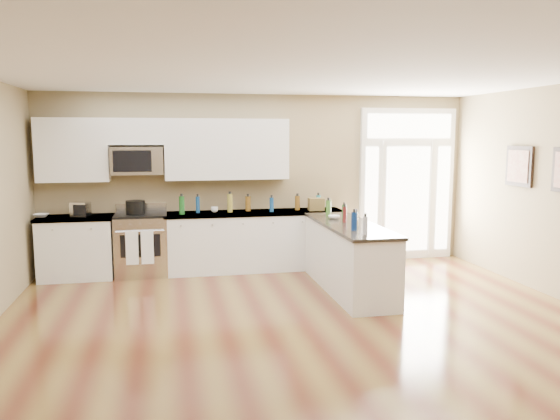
{
  "coord_description": "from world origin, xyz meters",
  "views": [
    {
      "loc": [
        -1.49,
        -4.81,
        2.13
      ],
      "look_at": [
        -0.09,
        2.0,
        1.19
      ],
      "focal_mm": 35.0,
      "sensor_mm": 36.0,
      "label": 1
    }
  ],
  "objects_px": {
    "peninsula_cabinet": "(348,259)",
    "toaster_oven": "(81,209)",
    "kitchen_range": "(142,244)",
    "stockpot": "(136,207)"
  },
  "relations": [
    {
      "from": "peninsula_cabinet",
      "to": "toaster_oven",
      "type": "bearing_deg",
      "value": 158.59
    },
    {
      "from": "peninsula_cabinet",
      "to": "toaster_oven",
      "type": "distance_m",
      "value": 4.04
    },
    {
      "from": "kitchen_range",
      "to": "stockpot",
      "type": "relative_size",
      "value": 3.71
    },
    {
      "from": "peninsula_cabinet",
      "to": "kitchen_range",
      "type": "bearing_deg",
      "value": 153.03
    },
    {
      "from": "kitchen_range",
      "to": "toaster_oven",
      "type": "height_order",
      "value": "toaster_oven"
    },
    {
      "from": "kitchen_range",
      "to": "toaster_oven",
      "type": "distance_m",
      "value": 1.04
    },
    {
      "from": "peninsula_cabinet",
      "to": "kitchen_range",
      "type": "height_order",
      "value": "kitchen_range"
    },
    {
      "from": "kitchen_range",
      "to": "stockpot",
      "type": "xyz_separation_m",
      "value": [
        -0.07,
        -0.0,
        0.58
      ]
    },
    {
      "from": "kitchen_range",
      "to": "toaster_oven",
      "type": "bearing_deg",
      "value": 179.51
    },
    {
      "from": "toaster_oven",
      "to": "stockpot",
      "type": "bearing_deg",
      "value": 19.07
    }
  ]
}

